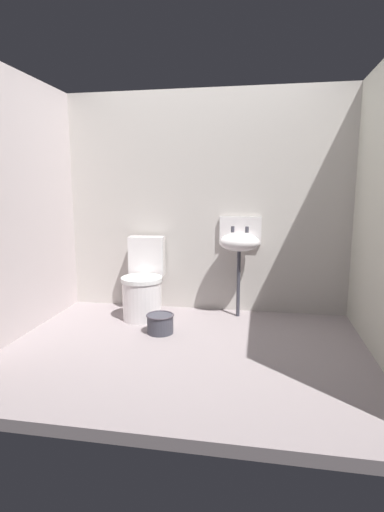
% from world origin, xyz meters
% --- Properties ---
extents(ground_plane, '(3.30, 2.41, 0.08)m').
position_xyz_m(ground_plane, '(0.00, 0.00, -0.04)').
color(ground_plane, gray).
extents(wall_back, '(3.30, 0.10, 2.24)m').
position_xyz_m(wall_back, '(0.00, 1.06, 1.12)').
color(wall_back, beige).
rests_on(wall_back, ground).
extents(wall_left, '(0.10, 2.21, 2.24)m').
position_xyz_m(wall_left, '(-1.50, 0.10, 1.12)').
color(wall_left, beige).
rests_on(wall_left, ground).
extents(toilet_near_wall, '(0.44, 0.63, 0.78)m').
position_xyz_m(toilet_near_wall, '(-0.56, 0.66, 0.32)').
color(toilet_near_wall, white).
rests_on(toilet_near_wall, ground).
extents(sink, '(0.42, 0.34, 0.99)m').
position_xyz_m(sink, '(0.37, 0.84, 0.75)').
color(sink, '#3D3C47').
rests_on(sink, ground).
extents(bucket, '(0.25, 0.25, 0.17)m').
position_xyz_m(bucket, '(-0.28, 0.23, 0.09)').
color(bucket, '#3D3C47').
rests_on(bucket, ground).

